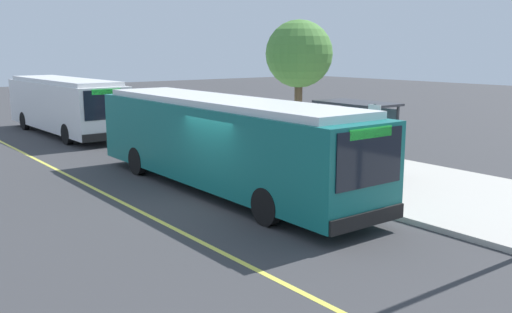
{
  "coord_description": "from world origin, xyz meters",
  "views": [
    {
      "loc": [
        13.37,
        -8.81,
        4.43
      ],
      "look_at": [
        0.32,
        1.2,
        1.3
      ],
      "focal_mm": 39.42,
      "sensor_mm": 36.0,
      "label": 1
    }
  ],
  "objects": [
    {
      "name": "pedestrian_commuter",
      "position": [
        -1.73,
        4.76,
        1.12
      ],
      "size": [
        0.24,
        0.4,
        1.69
      ],
      "color": "#282D47",
      "rests_on": "sidewalk_curb"
    },
    {
      "name": "bus_shelter",
      "position": [
        -0.33,
        6.19,
        1.92
      ],
      "size": [
        2.9,
        1.6,
        2.48
      ],
      "color": "#333338",
      "rests_on": "sidewalk_curb"
    },
    {
      "name": "ground_plane",
      "position": [
        0.0,
        0.0,
        0.0
      ],
      "size": [
        120.0,
        120.0,
        0.0
      ],
      "primitive_type": "plane",
      "color": "#38383A"
    },
    {
      "name": "lane_stripe_center",
      "position": [
        0.0,
        -2.2,
        0.0
      ],
      "size": [
        36.0,
        0.14,
        0.01
      ],
      "primitive_type": "cube",
      "color": "#E0D64C",
      "rests_on": "ground_plane"
    },
    {
      "name": "transit_bus_second",
      "position": [
        -16.34,
        1.22,
        1.62
      ],
      "size": [
        10.85,
        2.81,
        2.95
      ],
      "color": "white",
      "rests_on": "ground_plane"
    },
    {
      "name": "street_tree_near_shelter",
      "position": [
        -5.8,
        8.33,
        4.22
      ],
      "size": [
        3.03,
        3.03,
        5.62
      ],
      "color": "brown",
      "rests_on": "sidewalk_curb"
    },
    {
      "name": "route_sign_post",
      "position": [
        3.0,
        3.32,
        1.96
      ],
      "size": [
        0.44,
        0.08,
        2.8
      ],
      "color": "#333338",
      "rests_on": "sidewalk_curb"
    },
    {
      "name": "sidewalk_curb",
      "position": [
        0.0,
        6.0,
        0.07
      ],
      "size": [
        44.0,
        6.4,
        0.15
      ],
      "primitive_type": "cube",
      "color": "#B7B2A8",
      "rests_on": "ground_plane"
    },
    {
      "name": "transit_bus_main",
      "position": [
        -1.23,
        1.01,
        1.62
      ],
      "size": [
        12.39,
        2.66,
        2.95
      ],
      "color": "#146B66",
      "rests_on": "ground_plane"
    },
    {
      "name": "waiting_bench",
      "position": [
        -0.04,
        6.3,
        0.63
      ],
      "size": [
        1.6,
        0.48,
        0.95
      ],
      "color": "brown",
      "rests_on": "sidewalk_curb"
    }
  ]
}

